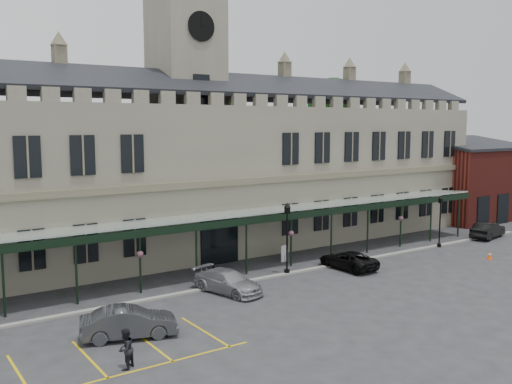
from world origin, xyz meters
TOP-DOWN VIEW (x-y plane):
  - ground at (0.00, 0.00)m, footprint 140.00×140.00m
  - station_building at (0.00, 15.91)m, footprint 60.00×10.36m
  - clock_tower at (0.00, 16.00)m, footprint 5.60×5.60m
  - canopy at (0.00, 7.46)m, footprint 50.00×4.10m
  - brick_annex at (34.00, 12.97)m, footprint 12.40×8.36m
  - kerb at (0.00, 5.50)m, footprint 60.00×0.40m
  - parking_markings at (-14.00, -1.50)m, footprint 16.00×6.00m
  - tree_behind_mid at (8.00, 25.00)m, footprint 6.00×6.00m
  - tree_behind_right at (24.00, 25.00)m, footprint 6.00×6.00m
  - lamp_post_mid at (2.37, 5.57)m, footprint 0.49×0.49m
  - lamp_post_right at (18.74, 5.25)m, footprint 0.43×0.43m
  - traffic_cone at (18.28, 0.07)m, footprint 0.39×0.39m
  - sign_board at (4.50, 8.65)m, footprint 0.75×0.17m
  - bollard_left at (-1.59, 9.14)m, footprint 0.15×0.15m
  - bollard_right at (5.52, 10.02)m, footprint 0.16×0.16m
  - car_left_b at (-11.50, 0.41)m, footprint 5.04×3.03m
  - car_taxi at (-3.43, 4.13)m, footprint 3.23×5.30m
  - car_van at (7.00, 4.24)m, footprint 2.41×4.82m
  - car_right_b at (25.64, 5.15)m, footprint 4.94×2.64m
  - person_b at (-13.03, -2.96)m, footprint 1.12×1.07m

SIDE VIEW (x-z plane):
  - ground at x=0.00m, z-range 0.00..0.00m
  - parking_markings at x=-14.00m, z-range -0.01..0.01m
  - kerb at x=0.00m, z-range 0.00..0.12m
  - traffic_cone at x=18.28m, z-range -0.01..0.62m
  - bollard_left at x=-1.59m, z-range 0.00..0.84m
  - bollard_right at x=5.52m, z-range 0.00..0.89m
  - sign_board at x=4.50m, z-range -0.02..1.26m
  - car_van at x=7.00m, z-range 0.00..1.31m
  - car_taxi at x=-3.43m, z-range 0.00..1.44m
  - car_right_b at x=25.64m, z-range 0.00..1.55m
  - car_left_b at x=-11.50m, z-range 0.00..1.57m
  - person_b at x=-13.03m, z-range 0.00..1.81m
  - canopy at x=0.00m, z-range 0.25..4.55m
  - lamp_post_right at x=18.74m, z-range 0.42..4.93m
  - lamp_post_mid at x=2.37m, z-range 0.48..5.62m
  - brick_annex at x=34.00m, z-range -0.46..8.77m
  - station_building at x=0.00m, z-range -2.18..15.12m
  - tree_behind_mid at x=8.00m, z-range 4.81..20.81m
  - tree_behind_right at x=24.00m, z-range 4.81..20.81m
  - clock_tower at x=0.00m, z-range 0.71..25.51m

